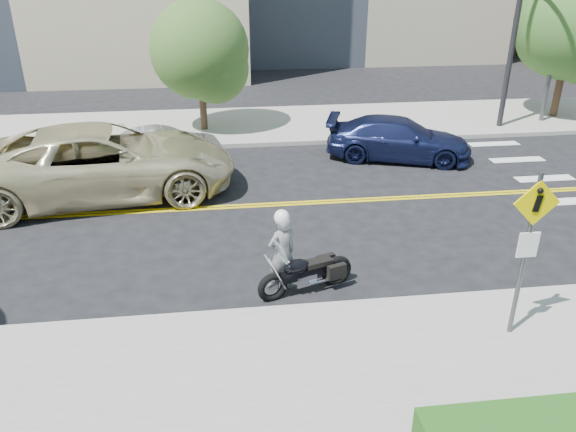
{
  "coord_description": "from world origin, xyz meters",
  "views": [
    {
      "loc": [
        -0.7,
        -13.86,
        6.25
      ],
      "look_at": [
        0.63,
        -3.28,
        1.2
      ],
      "focal_mm": 35.0,
      "sensor_mm": 36.0,
      "label": 1
    }
  ],
  "objects_px": {
    "pedestrian_sign": "(528,241)",
    "parked_car_silver": "(165,148)",
    "motorcyclist": "(282,251)",
    "motorcycle": "(307,264)",
    "suv": "(104,162)",
    "parked_car_blue": "(398,139)"
  },
  "relations": [
    {
      "from": "parked_car_blue",
      "to": "pedestrian_sign",
      "type": "bearing_deg",
      "value": -167.62
    },
    {
      "from": "motorcyclist",
      "to": "motorcycle",
      "type": "height_order",
      "value": "motorcyclist"
    },
    {
      "from": "suv",
      "to": "parked_car_silver",
      "type": "height_order",
      "value": "suv"
    },
    {
      "from": "parked_car_silver",
      "to": "motorcyclist",
      "type": "bearing_deg",
      "value": -170.59
    },
    {
      "from": "pedestrian_sign",
      "to": "suv",
      "type": "distance_m",
      "value": 11.13
    },
    {
      "from": "suv",
      "to": "parked_car_blue",
      "type": "xyz_separation_m",
      "value": [
        9.01,
        1.99,
        -0.31
      ]
    },
    {
      "from": "suv",
      "to": "parked_car_blue",
      "type": "relative_size",
      "value": 1.53
    },
    {
      "from": "pedestrian_sign",
      "to": "parked_car_silver",
      "type": "bearing_deg",
      "value": 124.23
    },
    {
      "from": "pedestrian_sign",
      "to": "motorcyclist",
      "type": "distance_m",
      "value": 4.47
    },
    {
      "from": "motorcycle",
      "to": "suv",
      "type": "relative_size",
      "value": 0.28
    },
    {
      "from": "suv",
      "to": "parked_car_silver",
      "type": "relative_size",
      "value": 1.95
    },
    {
      "from": "pedestrian_sign",
      "to": "parked_car_silver",
      "type": "distance_m",
      "value": 11.93
    },
    {
      "from": "pedestrian_sign",
      "to": "motorcycle",
      "type": "height_order",
      "value": "pedestrian_sign"
    },
    {
      "from": "pedestrian_sign",
      "to": "motorcyclist",
      "type": "bearing_deg",
      "value": 151.45
    },
    {
      "from": "parked_car_blue",
      "to": "parked_car_silver",
      "type": "bearing_deg",
      "value": 105.83
    },
    {
      "from": "motorcycle",
      "to": "suv",
      "type": "xyz_separation_m",
      "value": [
        -4.78,
        5.57,
        0.38
      ]
    },
    {
      "from": "parked_car_blue",
      "to": "motorcyclist",
      "type": "bearing_deg",
      "value": 165.52
    },
    {
      "from": "parked_car_silver",
      "to": "parked_car_blue",
      "type": "height_order",
      "value": "parked_car_blue"
    },
    {
      "from": "motorcyclist",
      "to": "suv",
      "type": "distance_m",
      "value": 6.97
    },
    {
      "from": "pedestrian_sign",
      "to": "motorcyclist",
      "type": "xyz_separation_m",
      "value": [
        -3.81,
        2.08,
        -1.07
      ]
    },
    {
      "from": "parked_car_blue",
      "to": "motorcycle",
      "type": "bearing_deg",
      "value": 168.51
    },
    {
      "from": "motorcyclist",
      "to": "parked_car_silver",
      "type": "xyz_separation_m",
      "value": [
        -2.85,
        7.73,
        -0.29
      ]
    }
  ]
}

